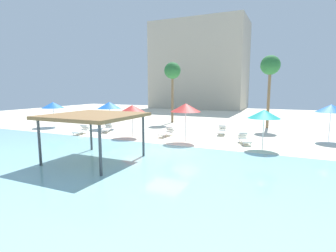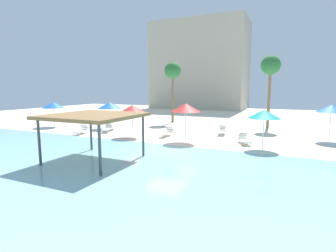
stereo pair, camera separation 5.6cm
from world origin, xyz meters
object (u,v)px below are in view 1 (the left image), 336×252
at_px(lounge_chair_3, 81,130).
at_px(beach_umbrella_blue_0, 53,105).
at_px(lounge_chair_4, 107,128).
at_px(palm_tree_2, 172,72).
at_px(beach_umbrella_blue_3, 109,105).
at_px(beach_umbrella_red_1, 132,108).
at_px(beach_umbrella_blue_2, 331,108).
at_px(lounge_chair_6, 222,131).
at_px(lounge_chair_1, 167,132).
at_px(palm_tree_0, 270,67).
at_px(beach_umbrella_red_5, 186,108).
at_px(beach_umbrella_teal_4, 264,114).
at_px(lounge_chair_2, 244,139).
at_px(shade_pavilion, 94,117).

bearing_deg(lounge_chair_3, beach_umbrella_blue_0, -124.08).
bearing_deg(lounge_chair_4, palm_tree_2, 137.44).
bearing_deg(beach_umbrella_blue_3, beach_umbrella_red_1, -33.43).
xyz_separation_m(beach_umbrella_blue_2, beach_umbrella_blue_3, (-19.25, -1.58, -0.18)).
distance_m(lounge_chair_3, palm_tree_2, 12.66).
height_order(lounge_chair_3, lounge_chair_6, same).
bearing_deg(lounge_chair_4, lounge_chair_1, 67.04).
height_order(beach_umbrella_blue_0, beach_umbrella_blue_3, beach_umbrella_blue_3).
relative_size(beach_umbrella_blue_3, lounge_chair_6, 1.35).
bearing_deg(palm_tree_0, lounge_chair_6, -120.44).
relative_size(beach_umbrella_blue_2, beach_umbrella_red_5, 0.97).
distance_m(beach_umbrella_red_1, beach_umbrella_red_5, 4.73).
bearing_deg(lounge_chair_1, beach_umbrella_blue_0, -87.84).
relative_size(beach_umbrella_blue_0, palm_tree_2, 0.37).
bearing_deg(beach_umbrella_red_1, beach_umbrella_teal_4, -1.35).
bearing_deg(beach_umbrella_teal_4, palm_tree_0, 92.45).
bearing_deg(lounge_chair_3, lounge_chair_1, 93.45).
height_order(lounge_chair_6, palm_tree_0, palm_tree_0).
relative_size(lounge_chair_3, palm_tree_2, 0.28).
xyz_separation_m(lounge_chair_1, palm_tree_0, (7.35, 8.45, 5.73)).
relative_size(beach_umbrella_blue_3, palm_tree_0, 0.37).
distance_m(lounge_chair_6, palm_tree_2, 10.73).
bearing_deg(beach_umbrella_blue_0, lounge_chair_2, -1.33).
xyz_separation_m(beach_umbrella_teal_4, palm_tree_0, (-0.43, 10.06, 3.73)).
bearing_deg(palm_tree_2, beach_umbrella_teal_4, -42.64).
height_order(beach_umbrella_teal_4, lounge_chair_6, beach_umbrella_teal_4).
relative_size(beach_umbrella_teal_4, lounge_chair_6, 1.34).
bearing_deg(lounge_chair_1, beach_umbrella_red_1, -58.33).
height_order(lounge_chair_1, lounge_chair_6, same).
distance_m(beach_umbrella_red_5, lounge_chair_1, 3.49).
bearing_deg(beach_umbrella_blue_3, lounge_chair_1, -13.38).
distance_m(beach_umbrella_blue_3, beach_umbrella_teal_4, 15.26).
distance_m(beach_umbrella_blue_2, beach_umbrella_blue_3, 19.32).
relative_size(beach_umbrella_red_1, beach_umbrella_red_5, 0.91).
relative_size(beach_umbrella_teal_4, palm_tree_2, 0.38).
bearing_deg(beach_umbrella_teal_4, palm_tree_2, 137.36).
xyz_separation_m(beach_umbrella_red_1, beach_umbrella_red_5, (4.72, -0.08, 0.22)).
bearing_deg(beach_umbrella_red_5, beach_umbrella_blue_3, 161.44).
height_order(beach_umbrella_blue_0, lounge_chair_3, beach_umbrella_blue_0).
bearing_deg(lounge_chair_2, lounge_chair_6, -163.85).
distance_m(beach_umbrella_red_1, palm_tree_2, 10.49).
relative_size(beach_umbrella_blue_0, beach_umbrella_red_1, 0.98).
height_order(lounge_chair_3, lounge_chair_4, same).
xyz_separation_m(beach_umbrella_blue_0, lounge_chair_2, (19.54, -0.45, -1.94)).
xyz_separation_m(beach_umbrella_blue_2, beach_umbrella_teal_4, (-4.36, -4.88, -0.17)).
height_order(lounge_chair_2, lounge_chair_3, same).
bearing_deg(beach_umbrella_blue_2, beach_umbrella_blue_3, -175.32).
distance_m(shade_pavilion, lounge_chair_6, 12.39).
bearing_deg(lounge_chair_4, lounge_chair_2, 64.79).
distance_m(beach_umbrella_blue_2, beach_umbrella_red_5, 10.96).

